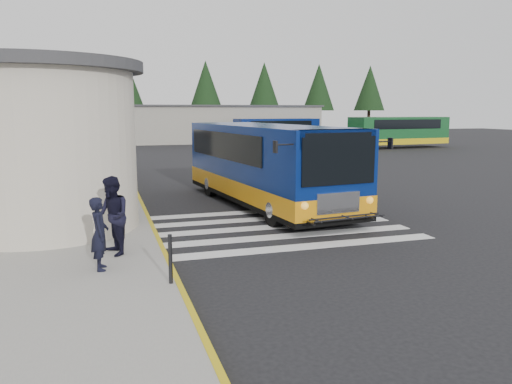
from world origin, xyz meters
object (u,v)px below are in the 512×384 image
object	(u,v)px
pedestrian_a	(100,234)
bollard	(170,259)
transit_bus	(266,167)
far_bus_a	(277,130)
pedestrian_b	(112,216)
far_bus_b	(399,131)

from	to	relation	value
pedestrian_a	bollard	distance (m)	1.91
transit_bus	far_bus_a	world-z (taller)	transit_bus
transit_bus	bollard	xyz separation A→B (m)	(-4.70, -8.09, -0.80)
pedestrian_b	far_bus_b	size ratio (longest dim) A/B	0.19
transit_bus	pedestrian_a	distance (m)	9.06
far_bus_a	transit_bus	bearing A→B (deg)	154.22
bollard	far_bus_a	distance (m)	44.58
pedestrian_a	pedestrian_b	distance (m)	1.13
far_bus_a	far_bus_b	size ratio (longest dim) A/B	0.92
pedestrian_a	far_bus_b	world-z (taller)	far_bus_b
transit_bus	pedestrian_b	bearing A→B (deg)	-141.80
pedestrian_a	far_bus_b	size ratio (longest dim) A/B	0.16
far_bus_a	pedestrian_a	bearing A→B (deg)	149.89
pedestrian_b	far_bus_a	distance (m)	42.77
transit_bus	far_bus_b	xyz separation A→B (m)	(21.80, 24.62, 0.22)
pedestrian_b	bollard	bearing A→B (deg)	7.45
bollard	far_bus_b	size ratio (longest dim) A/B	0.10
pedestrian_a	far_bus_a	world-z (taller)	far_bus_a
transit_bus	far_bus_a	distance (m)	35.33
transit_bus	far_bus_a	bearing A→B (deg)	63.23
transit_bus	far_bus_b	world-z (taller)	transit_bus
bollard	far_bus_b	bearing A→B (deg)	51.00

